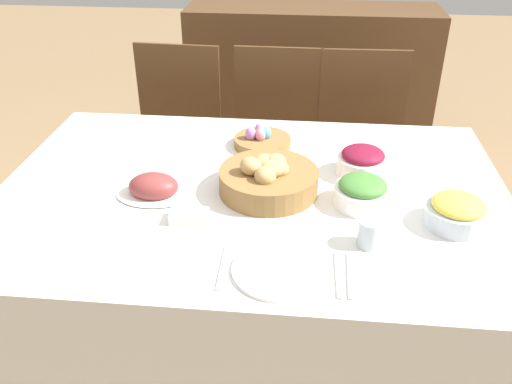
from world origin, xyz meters
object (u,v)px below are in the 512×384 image
beet_salad_bowl (362,162)px  fork (222,267)px  chair_far_left (175,136)px  bread_basket (268,179)px  dinner_plate (279,270)px  sideboard (309,82)px  butter_dish (189,216)px  green_salad_bowl (362,192)px  knife (337,274)px  egg_basket (262,140)px  spoon (349,275)px  pineapple_bowl (457,212)px  ham_platter (154,188)px  drinking_cup (370,233)px  chair_far_right (361,144)px  chair_far_center (275,141)px

beet_salad_bowl → fork: 0.67m
chair_far_left → bread_basket: chair_far_left is taller
bread_basket → dinner_plate: size_ratio=1.28×
chair_far_left → sideboard: sideboard is taller
chair_far_left → butter_dish: (0.32, -1.10, 0.26)m
green_salad_bowl → knife: (-0.08, -0.35, -0.04)m
egg_basket → green_salad_bowl: 0.51m
chair_far_left → sideboard: 1.15m
bread_basket → spoon: bread_basket is taller
pineapple_bowl → butter_dish: bearing=-175.8°
sideboard → knife: sideboard is taller
pineapple_bowl → spoon: bearing=-140.2°
beet_salad_bowl → pineapple_bowl: bearing=-48.3°
dinner_plate → butter_dish: (-0.28, 0.21, 0.01)m
ham_platter → drinking_cup: (0.66, -0.20, 0.01)m
knife → spoon: bearing=-1.2°
sideboard → knife: (0.09, -2.25, 0.27)m
beet_salad_bowl → spoon: bearing=-96.9°
ham_platter → fork: ham_platter is taller
beet_salad_bowl → spoon: (-0.07, -0.54, -0.05)m
green_salad_bowl → beet_salad_bowl: size_ratio=1.02×
chair_far_left → pineapple_bowl: (1.09, -1.04, 0.29)m
green_salad_bowl → chair_far_right: bearing=84.7°
green_salad_bowl → pineapple_bowl: same height
sideboard → ham_platter: size_ratio=6.25×
sideboard → bread_basket: bearing=-93.7°
chair_far_left → chair_far_right: same height
egg_basket → knife: (0.26, -0.73, -0.02)m
green_salad_bowl → butter_dish: (-0.51, -0.14, -0.03)m
chair_far_right → egg_basket: chair_far_right is taller
drinking_cup → butter_dish: (-0.52, 0.07, -0.02)m
sideboard → knife: bearing=-87.7°
fork → drinking_cup: drinking_cup is taller
bread_basket → chair_far_right: bearing=67.3°
beet_salad_bowl → egg_basket: bearing=152.6°
ham_platter → green_salad_bowl: (0.65, 0.01, 0.02)m
chair_far_left → pineapple_bowl: chair_far_left is taller
drinking_cup → chair_far_left: bearing=125.6°
knife → drinking_cup: 0.17m
chair_far_center → chair_far_right: same height
dinner_plate → knife: (0.15, 0.00, -0.00)m
sideboard → bread_basket: sideboard is taller
knife → green_salad_bowl: bearing=75.6°
chair_far_left → ham_platter: (0.18, -0.96, 0.27)m
ham_platter → egg_basket: bearing=51.6°
bread_basket → ham_platter: bearing=-171.1°
green_salad_bowl → egg_basket: bearing=132.0°
green_salad_bowl → dinner_plate: bearing=-123.4°
ham_platter → chair_far_center: bearing=71.5°
green_salad_bowl → spoon: (-0.05, -0.35, -0.04)m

